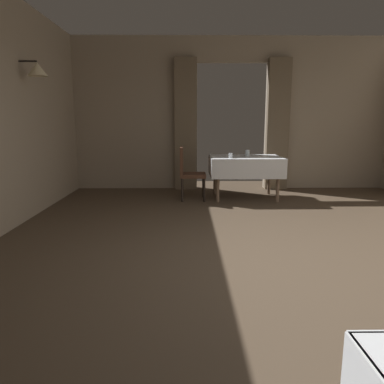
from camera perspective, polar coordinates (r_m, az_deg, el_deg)
The scene contains 7 objects.
ground at distance 3.74m, azimuth 13.32°, elevation -10.77°, with size 10.08×10.08×0.00m, color #4C3D2D.
wall_back at distance 7.60m, azimuth 6.13°, elevation 12.01°, with size 6.40×0.27×3.00m.
dining_table_mid at distance 6.62m, azimuth 8.27°, elevation 4.50°, with size 1.26×0.92×0.75m.
chair_mid_left at distance 6.44m, azimuth -0.58°, elevation 3.33°, with size 0.44×0.44×0.93m.
glass_mid_a at distance 6.30m, azimuth 6.01°, elevation 5.65°, with size 0.07×0.07×0.08m, color silver.
plate_mid_b at distance 6.59m, azimuth 10.88°, elevation 5.42°, with size 0.19×0.19×0.01m, color white.
glass_mid_c at distance 6.66m, azimuth 8.56°, elevation 5.99°, with size 0.08×0.08×0.11m, color silver.
Camera 1 is at (-0.89, -3.37, 1.36)m, focal length 34.36 mm.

